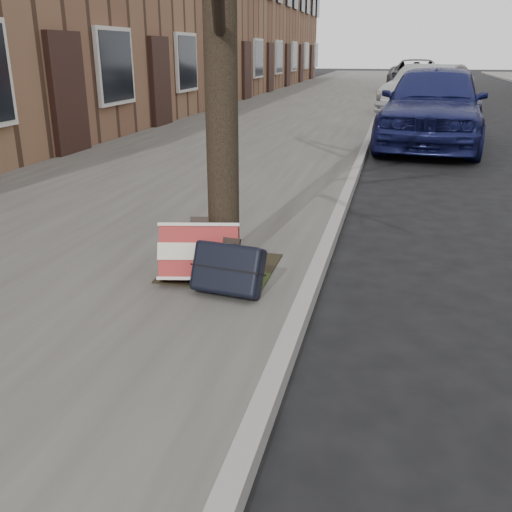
% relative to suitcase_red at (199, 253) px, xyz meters
% --- Properties ---
extents(ground, '(120.00, 120.00, 0.00)m').
position_rel_suitcase_red_xyz_m(ground, '(2.08, -0.92, -0.35)').
color(ground, black).
rests_on(ground, ground).
extents(near_sidewalk, '(5.00, 70.00, 0.12)m').
position_rel_suitcase_red_xyz_m(near_sidewalk, '(-1.62, 14.08, -0.29)').
color(near_sidewalk, '#65615B').
rests_on(near_sidewalk, ground).
extents(dirt_patch, '(0.85, 0.85, 0.02)m').
position_rel_suitcase_red_xyz_m(dirt_patch, '(0.08, 0.28, -0.22)').
color(dirt_patch, black).
rests_on(dirt_patch, near_sidewalk).
extents(suitcase_red, '(0.65, 0.45, 0.46)m').
position_rel_suitcase_red_xyz_m(suitcase_red, '(0.00, 0.00, 0.00)').
color(suitcase_red, maroon).
rests_on(suitcase_red, near_sidewalk).
extents(suitcase_navy, '(0.55, 0.37, 0.40)m').
position_rel_suitcase_red_xyz_m(suitcase_navy, '(0.28, -0.20, -0.03)').
color(suitcase_navy, black).
rests_on(suitcase_navy, near_sidewalk).
extents(car_near_front, '(2.34, 4.84, 1.59)m').
position_rel_suitcase_red_xyz_m(car_near_front, '(2.05, 8.04, 0.45)').
color(car_near_front, '#161B50').
rests_on(car_near_front, ground).
extents(car_near_mid, '(2.88, 4.55, 1.42)m').
position_rel_suitcase_red_xyz_m(car_near_mid, '(2.17, 14.09, 0.36)').
color(car_near_mid, '#A9ADB2').
rests_on(car_near_mid, ground).
extents(car_near_back, '(2.41, 5.20, 1.44)m').
position_rel_suitcase_red_xyz_m(car_near_back, '(2.00, 22.78, 0.37)').
color(car_near_back, '#39393E').
rests_on(car_near_back, ground).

